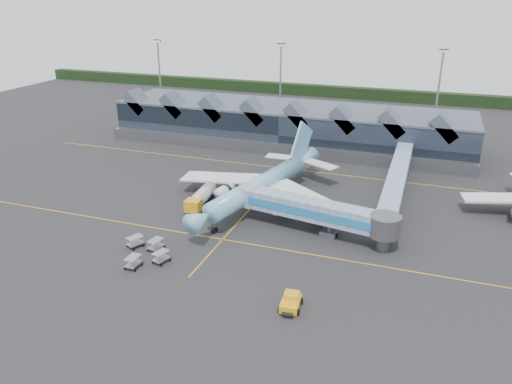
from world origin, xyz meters
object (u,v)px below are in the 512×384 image
(main_airliner, at_px, (263,184))
(jet_bridge, at_px, (323,213))
(pushback_tug, at_px, (291,302))
(fuel_truck, at_px, (202,198))

(main_airliner, xyz_separation_m, jet_bridge, (13.27, -9.10, 0.07))
(main_airliner, bearing_deg, pushback_tug, -51.64)
(pushback_tug, bearing_deg, fuel_truck, 129.54)
(fuel_truck, height_order, pushback_tug, fuel_truck)
(main_airliner, distance_m, jet_bridge, 16.09)
(main_airliner, xyz_separation_m, fuel_truck, (-9.75, -5.78, -1.82))
(pushback_tug, bearing_deg, main_airliner, 110.21)
(fuel_truck, xyz_separation_m, pushback_tug, (23.75, -24.40, -1.16))
(main_airliner, xyz_separation_m, pushback_tug, (14.01, -30.18, -2.98))
(jet_bridge, bearing_deg, main_airliner, 155.50)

